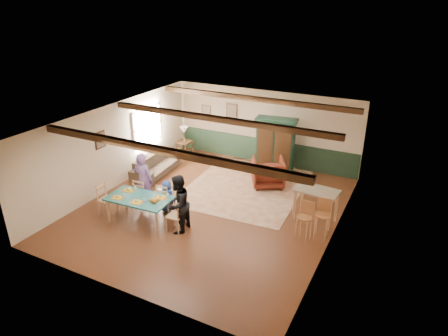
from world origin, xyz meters
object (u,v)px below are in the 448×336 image
at_px(counter_table, 315,206).
at_px(person_man, 143,180).
at_px(dining_table, 140,209).
at_px(person_woman, 178,204).
at_px(dining_chair_far_left, 143,193).
at_px(end_table, 185,149).
at_px(dining_chair_end_left, 107,199).
at_px(bar_stool_right, 322,219).
at_px(dining_chair_far_right, 166,198).
at_px(cat, 154,200).
at_px(dining_chair_end_right, 175,215).
at_px(table_lamp, 184,134).
at_px(bar_stool_left, 304,222).
at_px(sofa, 156,165).
at_px(armoire, 275,146).
at_px(armchair, 268,172).
at_px(person_child, 167,196).

bearing_deg(counter_table, person_man, -162.99).
xyz_separation_m(dining_table, person_woman, (1.21, 0.06, 0.44)).
distance_m(dining_chair_far_left, end_table, 4.07).
bearing_deg(dining_chair_end_left, end_table, 1.51).
bearing_deg(counter_table, bar_stool_right, -63.29).
height_order(dining_chair_far_right, cat, dining_chair_far_right).
xyz_separation_m(dining_chair_end_right, end_table, (-2.59, 4.55, -0.14)).
relative_size(table_lamp, bar_stool_left, 0.55).
bearing_deg(sofa, armoire, -67.16).
distance_m(dining_table, dining_chair_far_left, 0.80).
distance_m(cat, bar_stool_left, 3.92).
bearing_deg(counter_table, cat, -148.77).
bearing_deg(table_lamp, dining_chair_far_left, -75.02).
bearing_deg(armoire, end_table, 175.73).
bearing_deg(dining_chair_end_right, bar_stool_right, 108.83).
distance_m(dining_chair_end_left, person_woman, 2.35).
bearing_deg(person_woman, armchair, 160.69).
xyz_separation_m(dining_table, dining_chair_far_left, (-0.42, 0.68, 0.10)).
bearing_deg(bar_stool_right, dining_table, -166.27).
height_order(armchair, end_table, armchair).
relative_size(dining_chair_far_left, dining_chair_end_left, 1.00).
bearing_deg(dining_chair_end_left, table_lamp, 1.51).
xyz_separation_m(dining_table, armchair, (2.29, 3.72, 0.10)).
height_order(armoire, bar_stool_left, armoire).
bearing_deg(dining_table, dining_chair_end_right, 2.93).
bearing_deg(dining_table, person_man, 119.49).
relative_size(person_child, counter_table, 0.84).
bearing_deg(dining_chair_end_right, dining_chair_far_right, -133.83).
distance_m(person_man, table_lamp, 3.99).
bearing_deg(person_man, armoire, -124.88).
height_order(dining_chair_end_right, end_table, dining_chair_end_right).
bearing_deg(person_man, dining_chair_end_left, 46.85).
bearing_deg(armchair, person_child, 28.68).
xyz_separation_m(dining_chair_far_left, dining_chair_end_right, (1.54, -0.62, 0.00)).
bearing_deg(counter_table, person_woman, -145.12).
distance_m(dining_table, armchair, 4.37).
xyz_separation_m(dining_chair_far_right, bar_stool_right, (4.28, 0.74, 0.07)).
relative_size(sofa, bar_stool_left, 2.06).
bearing_deg(dining_table, armchair, 58.45).
bearing_deg(cat, bar_stool_left, 14.88).
height_order(dining_table, person_child, person_child).
xyz_separation_m(dining_chair_far_right, armoire, (1.75, 4.10, 0.52)).
xyz_separation_m(armchair, bar_stool_right, (2.34, -2.26, 0.07)).
xyz_separation_m(dining_chair_end_left, bar_stool_right, (5.74, 1.52, 0.07)).
xyz_separation_m(cat, bar_stool_left, (3.72, 1.19, -0.29)).
relative_size(dining_chair_end_right, bar_stool_right, 0.87).
bearing_deg(person_woman, counter_table, 121.95).
distance_m(sofa, end_table, 1.76).
bearing_deg(armoire, dining_chair_end_left, -131.01).
distance_m(person_child, counter_table, 4.15).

